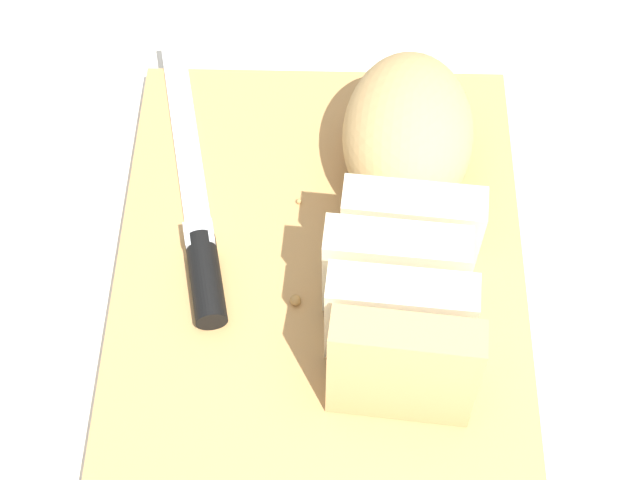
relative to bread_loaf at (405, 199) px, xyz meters
name	(u,v)px	position (x,y,z in m)	size (l,w,h in m)	color
ground_plane	(320,280)	(0.03, -0.06, -0.07)	(3.00, 3.00, 0.00)	silver
cutting_board	(320,271)	(0.03, -0.06, -0.06)	(0.37, 0.30, 0.03)	tan
bread_loaf	(405,199)	(0.00, 0.00, 0.00)	(0.28, 0.11, 0.09)	tan
bread_knife	(200,239)	(0.02, -0.15, -0.04)	(0.28, 0.09, 0.02)	silver
crumb_near_knife	(299,201)	(-0.02, -0.08, -0.04)	(0.00, 0.00, 0.00)	tan
crumb_near_loaf	(385,325)	(0.08, -0.01, -0.04)	(0.00, 0.00, 0.00)	tan
crumb_stray_left	(295,300)	(0.06, -0.07, -0.04)	(0.01, 0.01, 0.01)	tan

